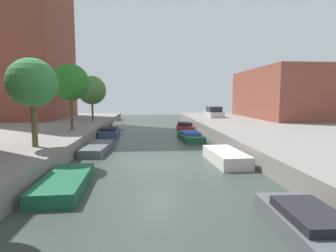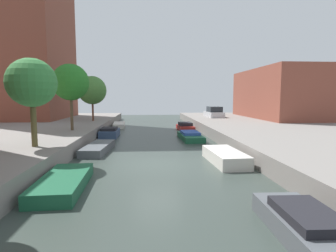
% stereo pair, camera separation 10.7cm
% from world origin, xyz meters
% --- Properties ---
extents(ground_plane, '(84.00, 84.00, 0.00)m').
position_xyz_m(ground_plane, '(0.00, 0.00, 0.00)').
color(ground_plane, '#333D38').
extents(apartment_tower_far, '(10.00, 11.99, 24.74)m').
position_xyz_m(apartment_tower_far, '(-16.00, 21.42, 13.37)').
color(apartment_tower_far, brown).
rests_on(apartment_tower_far, quay_left).
extents(low_block_right, '(10.00, 15.46, 6.29)m').
position_xyz_m(low_block_right, '(18.00, 20.16, 4.14)').
color(low_block_right, brown).
rests_on(low_block_right, quay_right).
extents(street_tree_2, '(2.62, 2.62, 4.78)m').
position_xyz_m(street_tree_2, '(-6.71, 0.66, 4.44)').
color(street_tree_2, brown).
rests_on(street_tree_2, quay_left).
extents(street_tree_3, '(2.94, 2.94, 5.36)m').
position_xyz_m(street_tree_3, '(-6.71, 8.11, 4.88)').
color(street_tree_3, brown).
rests_on(street_tree_3, quay_left).
extents(street_tree_4, '(3.16, 3.16, 5.04)m').
position_xyz_m(street_tree_4, '(-6.71, 16.70, 4.45)').
color(street_tree_4, brown).
rests_on(street_tree_4, quay_left).
extents(parked_car, '(2.01, 4.17, 1.43)m').
position_xyz_m(parked_car, '(8.41, 21.61, 1.59)').
color(parked_car, '#B7B7BC').
rests_on(parked_car, quay_right).
extents(moored_boat_left_2, '(1.83, 4.37, 0.52)m').
position_xyz_m(moored_boat_left_2, '(-3.93, -3.60, 0.26)').
color(moored_boat_left_2, '#195638').
rests_on(moored_boat_left_2, ground_plane).
extents(moored_boat_left_3, '(1.75, 4.57, 0.50)m').
position_xyz_m(moored_boat_left_3, '(-3.90, 3.92, 0.25)').
color(moored_boat_left_3, '#4C5156').
rests_on(moored_boat_left_3, ground_plane).
extents(moored_boat_left_4, '(1.59, 3.39, 0.91)m').
position_xyz_m(moored_boat_left_4, '(-4.08, 10.92, 0.40)').
color(moored_boat_left_4, '#33476B').
rests_on(moored_boat_left_4, ground_plane).
extents(moored_boat_left_5, '(1.59, 4.38, 0.55)m').
position_xyz_m(moored_boat_left_5, '(-4.04, 18.95, 0.27)').
color(moored_boat_left_5, beige).
rests_on(moored_boat_left_5, ground_plane).
extents(moored_boat_right_2, '(1.63, 3.88, 0.81)m').
position_xyz_m(moored_boat_right_2, '(3.61, -8.07, 0.35)').
color(moored_boat_right_2, '#4C5156').
rests_on(moored_boat_right_2, ground_plane).
extents(moored_boat_right_3, '(1.84, 4.04, 0.69)m').
position_xyz_m(moored_boat_right_3, '(3.83, 0.23, 0.34)').
color(moored_boat_right_3, beige).
rests_on(moored_boat_right_3, ground_plane).
extents(moored_boat_right_4, '(1.85, 4.61, 0.68)m').
position_xyz_m(moored_boat_right_4, '(3.19, 8.84, 0.29)').
color(moored_boat_right_4, '#195638').
rests_on(moored_boat_right_4, ground_plane).
extents(moored_boat_right_5, '(1.78, 3.62, 0.83)m').
position_xyz_m(moored_boat_right_5, '(3.73, 16.04, 0.34)').
color(moored_boat_right_5, maroon).
rests_on(moored_boat_right_5, ground_plane).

